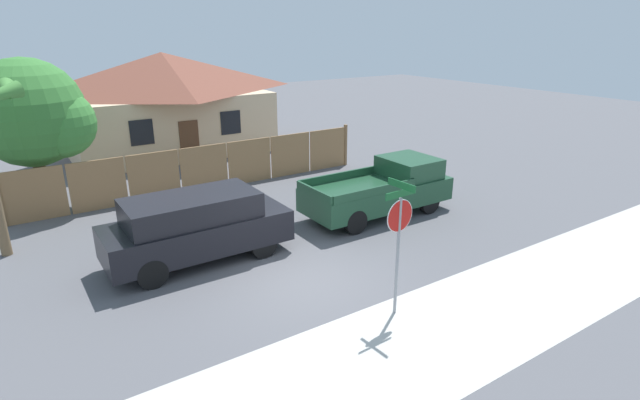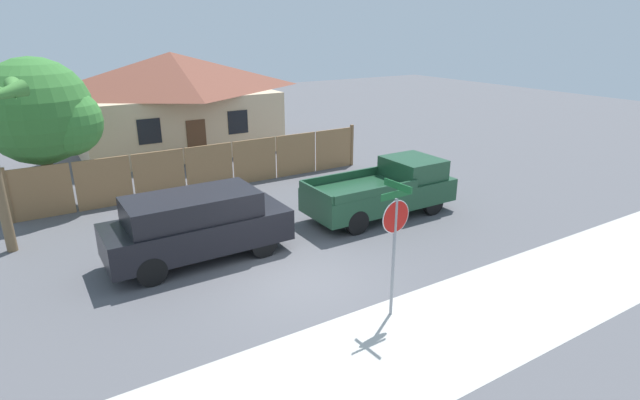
# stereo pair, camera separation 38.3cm
# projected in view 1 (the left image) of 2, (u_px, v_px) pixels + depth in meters

# --- Properties ---
(ground_plane) EXTENTS (80.00, 80.00, 0.00)m
(ground_plane) POSITION_uv_depth(u_px,v_px,m) (300.00, 280.00, 12.63)
(ground_plane) COLOR #56565B
(sidewalk_strip) EXTENTS (36.00, 3.20, 0.01)m
(sidewalk_strip) POSITION_uv_depth(u_px,v_px,m) (395.00, 353.00, 9.80)
(sidewalk_strip) COLOR beige
(sidewalk_strip) RESTS_ON ground
(wooden_fence) EXTENTS (13.57, 0.12, 1.86)m
(wooden_fence) POSITION_uv_depth(u_px,v_px,m) (204.00, 168.00, 19.18)
(wooden_fence) COLOR #997047
(wooden_fence) RESTS_ON ground
(house) EXTENTS (9.98, 6.53, 4.86)m
(house) POSITION_uv_depth(u_px,v_px,m) (166.00, 101.00, 24.74)
(house) COLOR beige
(house) RESTS_ON ground
(oak_tree) EXTENTS (3.79, 3.61, 5.14)m
(oak_tree) POSITION_uv_depth(u_px,v_px,m) (36.00, 115.00, 16.61)
(oak_tree) COLOR brown
(oak_tree) RESTS_ON ground
(red_suv) EXTENTS (4.91, 1.90, 1.87)m
(red_suv) POSITION_uv_depth(u_px,v_px,m) (196.00, 226.00, 13.34)
(red_suv) COLOR black
(red_suv) RESTS_ON ground
(orange_pickup) EXTENTS (5.14, 2.03, 1.79)m
(orange_pickup) POSITION_uv_depth(u_px,v_px,m) (383.00, 189.00, 16.79)
(orange_pickup) COLOR #1E472D
(orange_pickup) RESTS_ON ground
(stop_sign) EXTENTS (0.87, 0.78, 3.08)m
(stop_sign) POSITION_uv_depth(u_px,v_px,m) (399.00, 227.00, 10.49)
(stop_sign) COLOR gray
(stop_sign) RESTS_ON ground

